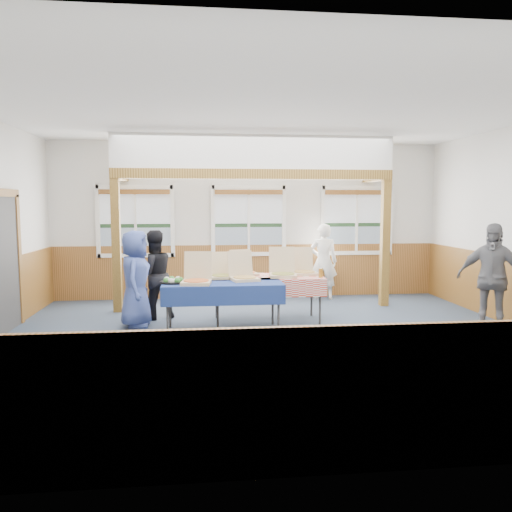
{
  "coord_description": "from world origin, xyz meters",
  "views": [
    {
      "loc": [
        -0.98,
        -6.84,
        1.95
      ],
      "look_at": [
        -0.12,
        1.0,
        1.13
      ],
      "focal_mm": 35.0,
      "sensor_mm": 36.0,
      "label": 1
    }
  ],
  "objects_px": {
    "man_blue": "(135,279)",
    "person_grey": "(491,278)",
    "table_left": "(223,286)",
    "woman_black": "(153,275)",
    "woman_white": "(323,261)",
    "table_right": "(267,280)"
  },
  "relations": [
    {
      "from": "table_left",
      "to": "person_grey",
      "type": "relative_size",
      "value": 1.15
    },
    {
      "from": "man_blue",
      "to": "table_right",
      "type": "bearing_deg",
      "value": -84.28
    },
    {
      "from": "table_right",
      "to": "woman_white",
      "type": "relative_size",
      "value": 1.22
    },
    {
      "from": "woman_black",
      "to": "man_blue",
      "type": "bearing_deg",
      "value": 39.32
    },
    {
      "from": "woman_black",
      "to": "man_blue",
      "type": "relative_size",
      "value": 0.98
    },
    {
      "from": "man_blue",
      "to": "woman_white",
      "type": "bearing_deg",
      "value": -58.74
    },
    {
      "from": "table_right",
      "to": "person_grey",
      "type": "relative_size",
      "value": 1.13
    },
    {
      "from": "woman_black",
      "to": "person_grey",
      "type": "height_order",
      "value": "person_grey"
    },
    {
      "from": "table_right",
      "to": "woman_white",
      "type": "distance_m",
      "value": 2.31
    },
    {
      "from": "table_right",
      "to": "man_blue",
      "type": "bearing_deg",
      "value": -173.07
    },
    {
      "from": "person_grey",
      "to": "woman_white",
      "type": "bearing_deg",
      "value": 163.89
    },
    {
      "from": "table_right",
      "to": "man_blue",
      "type": "relative_size",
      "value": 1.23
    },
    {
      "from": "table_left",
      "to": "table_right",
      "type": "xyz_separation_m",
      "value": [
        0.76,
        0.55,
        0.0
      ]
    },
    {
      "from": "man_blue",
      "to": "person_grey",
      "type": "relative_size",
      "value": 0.92
    },
    {
      "from": "table_left",
      "to": "table_right",
      "type": "bearing_deg",
      "value": 26.65
    },
    {
      "from": "table_left",
      "to": "man_blue",
      "type": "height_order",
      "value": "man_blue"
    },
    {
      "from": "woman_white",
      "to": "man_blue",
      "type": "xyz_separation_m",
      "value": [
        -3.53,
        -1.95,
        -0.01
      ]
    },
    {
      "from": "woman_white",
      "to": "table_right",
      "type": "bearing_deg",
      "value": 65.79
    },
    {
      "from": "table_right",
      "to": "woman_black",
      "type": "relative_size",
      "value": 1.25
    },
    {
      "from": "table_left",
      "to": "man_blue",
      "type": "xyz_separation_m",
      "value": [
        -1.36,
        0.42,
        0.07
      ]
    },
    {
      "from": "woman_black",
      "to": "person_grey",
      "type": "relative_size",
      "value": 0.9
    },
    {
      "from": "woman_white",
      "to": "person_grey",
      "type": "distance_m",
      "value": 3.48
    }
  ]
}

